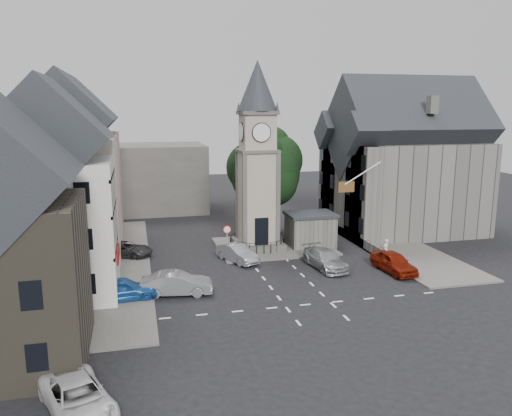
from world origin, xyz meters
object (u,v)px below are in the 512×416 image
object	(u,v)px
stone_shelter	(310,230)
pedestrian	(385,250)
car_east_red	(394,262)
clock_tower	(257,157)
car_west_blue	(122,289)

from	to	relation	value
stone_shelter	pedestrian	distance (m)	7.17
stone_shelter	pedestrian	world-z (taller)	stone_shelter
stone_shelter	pedestrian	bearing A→B (deg)	-50.42
car_east_red	pedestrian	bearing A→B (deg)	69.60
clock_tower	stone_shelter	bearing A→B (deg)	-5.84
car_west_blue	pedestrian	world-z (taller)	pedestrian
car_west_blue	pedestrian	xyz separation A→B (m)	(20.85, 4.01, 0.11)
car_west_blue	pedestrian	size ratio (longest dim) A/B	2.56
pedestrian	clock_tower	bearing A→B (deg)	-60.66
clock_tower	pedestrian	distance (m)	13.25
clock_tower	car_west_blue	distance (m)	16.92
clock_tower	pedestrian	world-z (taller)	clock_tower
car_east_red	car_west_blue	bearing A→B (deg)	179.08
stone_shelter	car_west_blue	size ratio (longest dim) A/B	0.94
car_east_red	pedestrian	world-z (taller)	pedestrian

